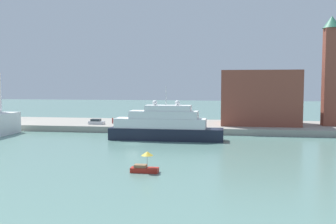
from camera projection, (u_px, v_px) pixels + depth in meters
name	position (u px, v px, depth m)	size (l,w,h in m)	color
ground	(132.00, 144.00, 75.46)	(400.00, 400.00, 0.00)	slate
quay_dock	(157.00, 126.00, 102.25)	(110.00, 22.52, 1.51)	gray
large_yacht	(164.00, 126.00, 80.99)	(24.39, 4.85, 11.43)	black
small_motorboat	(145.00, 165.00, 51.31)	(3.78, 1.63, 2.90)	#B22319
harbor_building	(259.00, 98.00, 98.33)	(19.53, 13.93, 13.92)	brown
bell_tower	(330.00, 68.00, 94.11)	(4.35, 4.35, 27.28)	brown
parked_car	(96.00, 122.00, 98.42)	(4.04, 1.86, 1.40)	silver
person_figure	(113.00, 121.00, 100.40)	(0.36, 0.36, 1.61)	maroon
mooring_bollard	(164.00, 125.00, 92.18)	(0.48, 0.48, 0.82)	black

